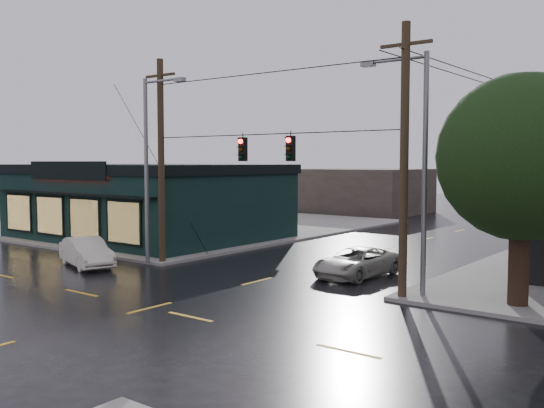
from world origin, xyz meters
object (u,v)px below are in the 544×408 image
Objects in this scene: utility_pole_nw at (163,264)px; sedan_cream at (87,252)px; corner_tree at (522,158)px; suv_silver at (356,262)px; utility_pole_ne at (402,300)px.

sedan_cream is (-2.35, -2.78, 0.71)m from utility_pole_nw.
corner_tree is at bearing 4.20° from utility_pole_nw.
utility_pole_nw is at bearing -21.90° from sedan_cream.
corner_tree is at bearing -59.86° from sedan_cream.
corner_tree is 20.06m from sedan_cream.
utility_pole_nw is 9.85m from suv_silver.
suv_silver is (11.72, 5.77, -0.07)m from sedan_cream.
utility_pole_nw is 2.18× the size of suv_silver.
corner_tree reaches higher than sedan_cream.
utility_pole_nw is at bearing -158.31° from suv_silver.
utility_pole_nw reaches higher than sedan_cream.
sedan_cream is at bearing -169.73° from utility_pole_ne.
corner_tree is 6.59m from utility_pole_ne.
utility_pole_nw is at bearing 180.00° from utility_pole_ne.
utility_pole_ne is at bearing -61.44° from sedan_cream.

